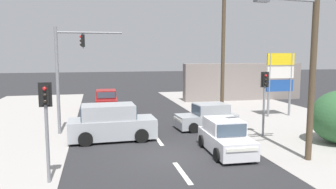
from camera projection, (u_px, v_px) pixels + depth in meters
The scene contains 16 objects.
ground_plane at pixel (171, 157), 14.45m from camera, with size 140.00×140.00×0.00m, color #28282B.
lane_dash_near at pixel (182, 173), 12.51m from camera, with size 0.20×2.40×0.01m, color silver.
lane_dash_mid at pixel (158, 140), 17.36m from camera, with size 0.20×2.40×0.01m, color silver.
lane_dash_far at pixel (144, 121), 22.20m from camera, with size 0.20×2.40×0.01m, color silver.
kerb_right_verge at pixel (319, 135), 18.33m from camera, with size 10.00×44.00×0.02m, color #A39E99.
utility_pole_foreground_right at pixel (311, 43), 13.36m from camera, with size 3.78×0.60×9.20m.
utility_pole_midground_right at pixel (223, 41), 22.64m from camera, with size 1.80×0.26×10.28m.
traffic_signal_mast at pixel (67, 66), 18.23m from camera, with size 3.69×0.44×6.00m.
pedestal_signal_right_kerb at pixel (264, 93), 17.79m from camera, with size 0.44×0.30×3.56m.
pedestal_signal_left_kerb at pixel (46, 116), 11.23m from camera, with size 0.44×0.29×3.56m.
shopping_plaza_sign at pixel (280, 75), 23.50m from camera, with size 2.10×0.16×4.60m.
shopfront_wall_far at pixel (243, 82), 32.10m from camera, with size 12.00×1.00×3.60m, color gray.
suv_kerbside_parked at pixel (111, 123), 17.20m from camera, with size 4.59×2.16×1.90m.
hatchback_receding_far at pixel (207, 117), 19.82m from camera, with size 3.73×1.97×1.53m.
sedan_oncoming_near at pixel (106, 100), 27.10m from camera, with size 1.96×4.27×1.56m.
hatchback_oncoming_mid at pixel (225, 138), 15.03m from camera, with size 1.85×3.68×1.53m.
Camera 1 is at (-3.15, -13.64, 4.53)m, focal length 35.00 mm.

